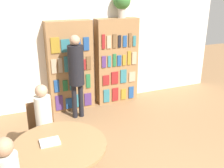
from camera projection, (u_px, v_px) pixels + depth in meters
wall_back at (91, 37)px, 5.75m from camera, size 6.40×0.07×3.00m
bookshelf_left at (70, 66)px, 5.58m from camera, size 0.95×0.34×1.91m
bookshelf_right at (116, 61)px, 5.96m from camera, size 0.95×0.34×1.91m
flower_vase at (122, 2)px, 5.56m from camera, size 0.37×0.37×0.55m
reading_table at (60, 153)px, 3.23m from camera, size 1.16×1.16×0.74m
chair_left_side at (43, 127)px, 4.03m from camera, size 0.43×0.43×0.90m
seated_reader_left at (45, 121)px, 3.81m from camera, size 0.27×0.37×1.25m
librarian_standing at (76, 69)px, 5.11m from camera, size 0.31×0.58×1.70m
open_book_on_table at (50, 142)px, 3.20m from camera, size 0.24×0.18×0.03m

